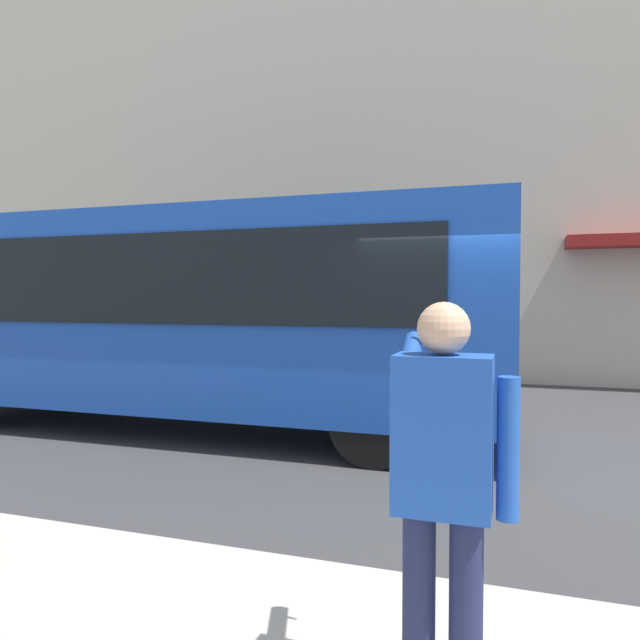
% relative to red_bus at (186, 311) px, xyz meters
% --- Properties ---
extents(ground_plane, '(60.00, 60.00, 0.00)m').
position_rel_red_bus_xyz_m(ground_plane, '(-4.12, 0.30, -1.68)').
color(ground_plane, '#38383A').
extents(building_facade_far, '(28.00, 1.55, 12.00)m').
position_rel_red_bus_xyz_m(building_facade_far, '(-4.13, -6.49, 4.30)').
color(building_facade_far, beige).
rests_on(building_facade_far, ground_plane).
extents(red_bus, '(9.05, 2.54, 3.08)m').
position_rel_red_bus_xyz_m(red_bus, '(0.00, 0.00, 0.00)').
color(red_bus, '#1947AD').
rests_on(red_bus, ground_plane).
extents(pedestrian_photographer, '(0.53, 0.52, 1.70)m').
position_rel_red_bus_xyz_m(pedestrian_photographer, '(-4.22, 4.94, -0.54)').
color(pedestrian_photographer, '#1E2347').
rests_on(pedestrian_photographer, sidewalk_curb).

